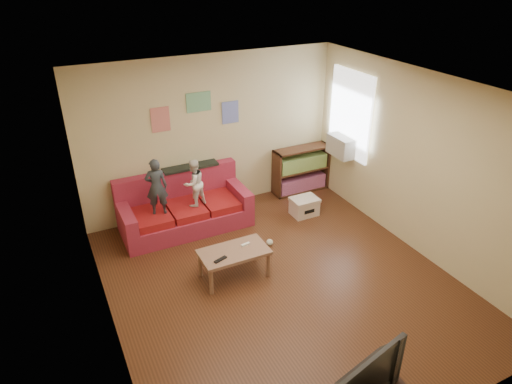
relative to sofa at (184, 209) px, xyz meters
name	(u,v)px	position (x,y,z in m)	size (l,w,h in m)	color
room_shell	(284,197)	(0.71, -2.06, 1.04)	(4.52, 5.02, 2.72)	#4F2A17
sofa	(184,209)	(0.00, 0.00, 0.00)	(2.10, 0.96, 0.92)	#A1253D
child_a	(156,187)	(-0.45, -0.17, 0.59)	(0.34, 0.22, 0.92)	#2D343A
child_b	(194,183)	(0.15, -0.17, 0.52)	(0.38, 0.30, 0.79)	white
coffee_table	(234,254)	(0.19, -1.63, 0.06)	(0.96, 0.53, 0.43)	#8B634C
remote	(220,259)	(-0.06, -1.75, 0.13)	(0.19, 0.05, 0.02)	black
game_controller	(245,244)	(0.39, -1.58, 0.13)	(0.13, 0.04, 0.03)	white
bookshelf	(301,172)	(2.41, 0.24, 0.08)	(1.10, 0.33, 0.88)	#472818
window	(350,114)	(2.93, -0.41, 1.33)	(0.04, 1.08, 1.48)	white
ac_unit	(342,146)	(2.81, -0.41, 0.77)	(0.28, 0.55, 0.35)	#B7B2A3
artwork_left	(160,120)	(-0.14, 0.43, 1.44)	(0.30, 0.01, 0.40)	#D87266
artwork_center	(199,102)	(0.51, 0.43, 1.64)	(0.42, 0.01, 0.32)	#72B27F
artwork_right	(230,112)	(1.06, 0.43, 1.39)	(0.30, 0.01, 0.38)	#727FCC
file_box	(304,206)	(1.99, -0.59, -0.15)	(0.46, 0.35, 0.32)	beige
television	(356,379)	(0.19, -4.31, 0.42)	(1.03, 0.14, 0.59)	black
tissue	(270,242)	(1.00, -1.17, -0.26)	(0.11, 0.11, 0.11)	beige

